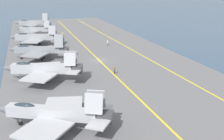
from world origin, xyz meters
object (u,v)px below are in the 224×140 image
object	(u,v)px
parked_jet_sixth	(35,37)
crew_brown_vest	(115,70)
parked_jet_eighth	(33,23)
crew_yellow_vest	(63,34)
parked_jet_fourth	(43,69)
parked_jet_fifth	(39,50)
parked_jet_third	(55,113)
parked_jet_seventh	(35,29)
crew_white_vest	(108,43)

from	to	relation	value
parked_jet_sixth	crew_brown_vest	distance (m)	39.18
parked_jet_sixth	parked_jet_eighth	xyz separation A→B (m)	(37.95, -0.97, -0.17)
crew_yellow_vest	crew_brown_vest	xyz separation A→B (m)	(-49.27, -4.46, -0.02)
parked_jet_fourth	parked_jet_eighth	xyz separation A→B (m)	(74.16, -1.19, -0.04)
parked_jet_fifth	parked_jet_fourth	bearing A→B (deg)	178.99
parked_jet_eighth	parked_jet_third	bearing A→B (deg)	179.23
parked_jet_sixth	parked_jet_seventh	distance (m)	18.94
parked_jet_fourth	crew_brown_vest	bearing A→B (deg)	-89.62
parked_jet_seventh	crew_white_vest	world-z (taller)	parked_jet_seventh
parked_jet_fifth	crew_white_vest	distance (m)	24.52
parked_jet_fourth	parked_jet_seventh	distance (m)	55.15
parked_jet_sixth	parked_jet_seventh	size ratio (longest dim) A/B	1.07
parked_jet_third	crew_brown_vest	world-z (taller)	parked_jet_third
crew_white_vest	parked_jet_third	bearing A→B (deg)	155.80
parked_jet_third	parked_jet_fourth	xyz separation A→B (m)	(20.84, -0.10, 0.32)
parked_jet_fifth	parked_jet_eighth	distance (m)	56.17
crew_yellow_vest	parked_jet_third	bearing A→B (deg)	171.14
parked_jet_fourth	parked_jet_seventh	xyz separation A→B (m)	(55.14, -1.09, -0.11)
parked_jet_sixth	crew_brown_vest	xyz separation A→B (m)	(-36.11, -15.09, -1.78)
crew_yellow_vest	parked_jet_eighth	bearing A→B (deg)	21.30
parked_jet_seventh	crew_brown_vest	world-z (taller)	parked_jet_seventh
parked_jet_seventh	parked_jet_fifth	bearing A→B (deg)	178.81
parked_jet_seventh	crew_brown_vest	xyz separation A→B (m)	(-55.03, -14.22, -1.54)
crew_yellow_vest	crew_white_vest	world-z (taller)	crew_yellow_vest
parked_jet_fifth	parked_jet_seventh	size ratio (longest dim) A/B	1.07
parked_jet_sixth	parked_jet_eighth	size ratio (longest dim) A/B	1.01
parked_jet_fourth	parked_jet_seventh	bearing A→B (deg)	-1.13
parked_jet_third	crew_white_vest	size ratio (longest dim) A/B	9.48
parked_jet_fourth	parked_jet_fifth	distance (m)	18.00
parked_jet_fifth	parked_jet_third	bearing A→B (deg)	179.39
parked_jet_fifth	crew_yellow_vest	xyz separation A→B (m)	(31.38, -10.53, -1.65)
parked_jet_third	parked_jet_eighth	distance (m)	95.01
parked_jet_fourth	parked_jet_sixth	size ratio (longest dim) A/B	1.02
parked_jet_seventh	parked_jet_eighth	size ratio (longest dim) A/B	0.94
parked_jet_third	crew_white_vest	xyz separation A→B (m)	(49.70, -22.33, -1.33)
parked_jet_fourth	parked_jet_seventh	world-z (taller)	parked_jet_fourth
parked_jet_third	parked_jet_fifth	bearing A→B (deg)	-0.61
parked_jet_seventh	parked_jet_eighth	world-z (taller)	parked_jet_eighth
parked_jet_seventh	crew_yellow_vest	bearing A→B (deg)	-120.56
parked_jet_fifth	parked_jet_sixth	size ratio (longest dim) A/B	1.00
crew_white_vest	crew_brown_vest	xyz separation A→B (m)	(-28.76, 6.93, -0.01)
crew_brown_vest	parked_jet_eighth	bearing A→B (deg)	10.79
parked_jet_fifth	crew_white_vest	size ratio (longest dim) A/B	9.24
parked_jet_fifth	parked_jet_seventh	bearing A→B (deg)	-1.19
crew_yellow_vest	crew_white_vest	distance (m)	23.46
parked_jet_third	parked_jet_eighth	world-z (taller)	parked_jet_eighth
parked_jet_eighth	parked_jet_seventh	bearing A→B (deg)	179.70
parked_jet_third	parked_jet_fifth	distance (m)	38.84
parked_jet_seventh	crew_yellow_vest	distance (m)	11.44
parked_jet_eighth	crew_brown_vest	distance (m)	75.41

